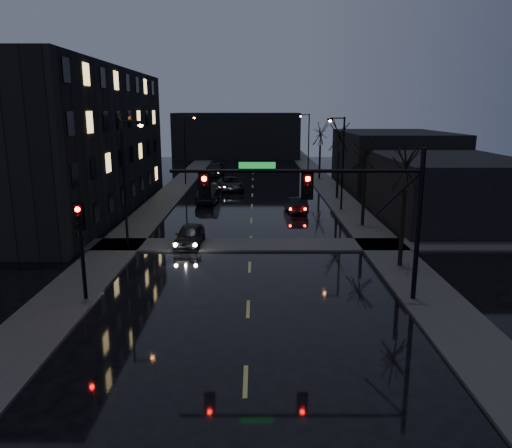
{
  "coord_description": "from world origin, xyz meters",
  "views": [
    {
      "loc": [
        0.32,
        -12.64,
        8.62
      ],
      "look_at": [
        0.35,
        10.88,
        3.2
      ],
      "focal_mm": 35.0,
      "sensor_mm": 36.0,
      "label": 1
    }
  ],
  "objects_px": {
    "oncoming_car_a": "(190,235)",
    "oncoming_car_b": "(208,194)",
    "oncoming_car_c": "(231,184)",
    "oncoming_car_d": "(215,169)",
    "lead_car": "(296,205)"
  },
  "relations": [
    {
      "from": "oncoming_car_a",
      "to": "oncoming_car_b",
      "type": "xyz_separation_m",
      "value": [
        -0.25,
        15.39,
        0.12
      ]
    },
    {
      "from": "oncoming_car_d",
      "to": "lead_car",
      "type": "distance_m",
      "value": 25.89
    },
    {
      "from": "oncoming_car_a",
      "to": "oncoming_car_b",
      "type": "height_order",
      "value": "oncoming_car_b"
    },
    {
      "from": "oncoming_car_b",
      "to": "lead_car",
      "type": "height_order",
      "value": "oncoming_car_b"
    },
    {
      "from": "oncoming_car_a",
      "to": "oncoming_car_b",
      "type": "distance_m",
      "value": 15.39
    },
    {
      "from": "oncoming_car_d",
      "to": "lead_car",
      "type": "height_order",
      "value": "oncoming_car_d"
    },
    {
      "from": "oncoming_car_b",
      "to": "oncoming_car_c",
      "type": "distance_m",
      "value": 7.33
    },
    {
      "from": "oncoming_car_b",
      "to": "oncoming_car_c",
      "type": "xyz_separation_m",
      "value": [
        1.86,
        7.09,
        -0.07
      ]
    },
    {
      "from": "oncoming_car_b",
      "to": "oncoming_car_c",
      "type": "bearing_deg",
      "value": 78.55
    },
    {
      "from": "lead_car",
      "to": "oncoming_car_b",
      "type": "bearing_deg",
      "value": -37.3
    },
    {
      "from": "oncoming_car_c",
      "to": "lead_car",
      "type": "xyz_separation_m",
      "value": [
        6.09,
        -11.68,
        -0.08
      ]
    },
    {
      "from": "oncoming_car_c",
      "to": "oncoming_car_d",
      "type": "height_order",
      "value": "oncoming_car_d"
    },
    {
      "from": "oncoming_car_b",
      "to": "oncoming_car_c",
      "type": "height_order",
      "value": "oncoming_car_b"
    },
    {
      "from": "oncoming_car_a",
      "to": "oncoming_car_c",
      "type": "distance_m",
      "value": 22.53
    },
    {
      "from": "oncoming_car_a",
      "to": "lead_car",
      "type": "height_order",
      "value": "oncoming_car_a"
    }
  ]
}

